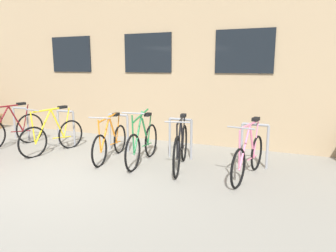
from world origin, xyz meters
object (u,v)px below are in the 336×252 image
(bicycle_pink, at_px, (248,157))
(bicycle_yellow, at_px, (53,136))
(bicycle_orange, at_px, (110,142))
(bicycle_maroon, at_px, (11,130))
(bicycle_green, at_px, (143,144))
(bicycle_black, at_px, (181,147))

(bicycle_pink, relative_size, bicycle_yellow, 1.04)
(bicycle_orange, height_order, bicycle_maroon, bicycle_maroon)
(bicycle_orange, relative_size, bicycle_green, 0.96)
(bicycle_pink, distance_m, bicycle_maroon, 5.56)
(bicycle_orange, bearing_deg, bicycle_pink, -0.09)
(bicycle_orange, bearing_deg, bicycle_maroon, -178.35)
(bicycle_green, distance_m, bicycle_black, 0.81)
(bicycle_orange, bearing_deg, bicycle_green, 1.97)
(bicycle_yellow, bearing_deg, bicycle_maroon, 179.90)
(bicycle_maroon, bearing_deg, bicycle_orange, 1.65)
(bicycle_pink, distance_m, bicycle_orange, 2.80)
(bicycle_maroon, relative_size, bicycle_yellow, 1.07)
(bicycle_orange, bearing_deg, bicycle_black, 1.07)
(bicycle_orange, height_order, bicycle_yellow, bicycle_yellow)
(bicycle_pink, bearing_deg, bicycle_maroon, -179.23)
(bicycle_green, bearing_deg, bicycle_yellow, -177.23)
(bicycle_green, relative_size, bicycle_yellow, 1.05)
(bicycle_yellow, bearing_deg, bicycle_black, 2.10)
(bicycle_orange, xyz_separation_m, bicycle_maroon, (-2.75, -0.08, 0.05))
(bicycle_orange, distance_m, bicycle_green, 0.74)
(bicycle_green, distance_m, bicycle_maroon, 3.49)
(bicycle_black, bearing_deg, bicycle_pink, -1.51)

